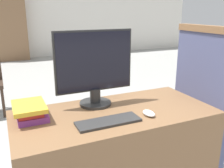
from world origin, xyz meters
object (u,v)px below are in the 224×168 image
Objects in this scene: keyboard at (108,122)px; book_stack at (30,111)px; monitor at (95,68)px; mouse at (149,113)px.

book_stack reaches higher than keyboard.
book_stack is (-0.47, -0.07, -0.23)m from monitor.
book_stack is at bearing -171.58° from monitor.
keyboard is 0.29m from mouse.
keyboard is at bearing -96.43° from monitor.
mouse is at bearing -53.14° from monitor.
keyboard is 3.76× the size of mouse.
book_stack reaches higher than mouse.
book_stack is at bearing 148.98° from keyboard.
keyboard is (-0.04, -0.33, -0.27)m from monitor.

